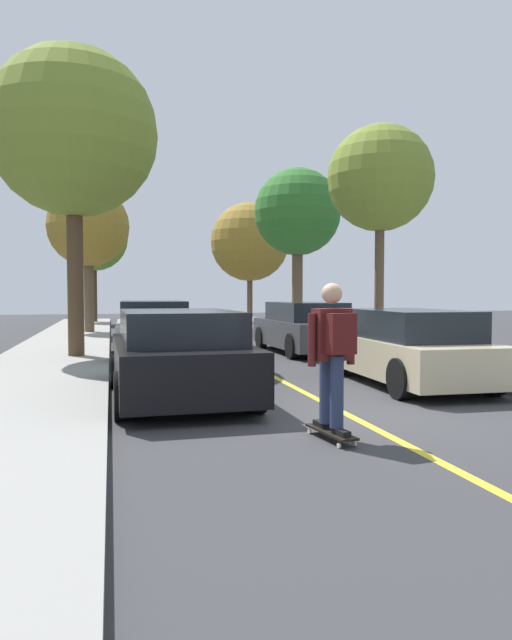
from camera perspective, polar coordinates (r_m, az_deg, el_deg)
ground at (r=8.13m, az=8.68°, el=-9.00°), size 80.00×80.00×0.00m
center_line at (r=11.87m, az=1.19°, el=-5.27°), size 0.12×39.20×0.01m
parked_car_left_nearest at (r=9.07m, az=-7.59°, el=-3.43°), size 2.03×4.09×1.37m
parked_car_left_near at (r=14.70m, az=-10.06°, el=-1.03°), size 1.93×4.43×1.45m
parked_car_right_nearest at (r=10.83m, az=14.54°, el=-2.58°), size 1.90×4.20×1.34m
parked_car_right_near at (r=16.07m, az=4.77°, el=-0.78°), size 1.93×4.32×1.39m
street_tree_left_nearest at (r=15.07m, az=-17.39°, el=16.95°), size 3.95×3.95×7.26m
street_tree_left_near at (r=23.67m, az=-16.05°, el=8.73°), size 3.12×3.12×5.64m
street_tree_left_far at (r=31.95m, az=-15.52°, el=7.73°), size 3.48×3.48×6.14m
street_tree_right_nearest at (r=16.24m, az=12.02°, el=13.29°), size 2.80×2.80×5.94m
street_tree_right_near at (r=22.72m, az=4.07°, el=10.36°), size 3.32×3.32×6.25m
street_tree_right_far at (r=30.24m, az=-0.61°, el=7.61°), size 4.03×4.03×6.14m
skateboard at (r=6.68m, az=7.33°, el=-10.80°), size 0.33×0.86×0.10m
skateboarder at (r=6.49m, az=7.54°, el=-2.72°), size 0.59×0.71×1.64m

